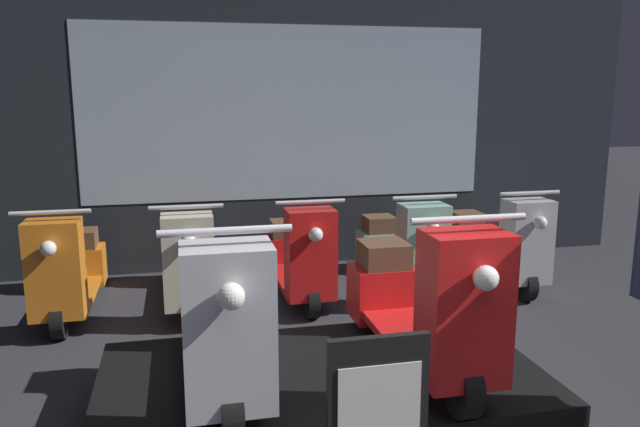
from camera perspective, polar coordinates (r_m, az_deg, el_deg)
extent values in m
cube|color=#23282D|center=(6.30, -2.84, 9.60)|extent=(7.33, 0.08, 3.20)
cube|color=silver|center=(6.26, -2.77, 9.13)|extent=(4.03, 0.01, 1.70)
cube|color=black|center=(3.54, 0.16, -16.35)|extent=(2.36, 1.30, 0.29)
cylinder|color=black|center=(2.81, -8.10, -17.51)|extent=(0.09, 0.30, 0.30)
cylinder|color=black|center=(3.89, -9.59, -9.12)|extent=(0.09, 0.30, 0.30)
cube|color=#BCBCC1|center=(3.35, -8.98, -12.79)|extent=(0.36, 1.10, 0.05)
cube|color=#BCBCC1|center=(2.67, -8.37, -10.28)|extent=(0.38, 0.27, 0.71)
cube|color=#BCBCC1|center=(3.85, -9.61, -8.16)|extent=(0.40, 0.31, 0.34)
cube|color=brown|center=(3.76, -9.73, -4.61)|extent=(0.29, 0.28, 0.16)
cylinder|color=silver|center=(2.54, -8.62, -1.58)|extent=(0.54, 0.03, 0.03)
sphere|color=white|center=(2.43, -8.15, -7.52)|extent=(0.11, 0.11, 0.11)
cylinder|color=black|center=(3.06, 12.88, -15.12)|extent=(0.09, 0.30, 0.30)
cylinder|color=black|center=(4.08, 5.63, -8.04)|extent=(0.09, 0.30, 0.30)
cube|color=red|center=(3.56, 8.69, -11.25)|extent=(0.36, 1.10, 0.05)
cube|color=red|center=(2.94, 13.01, -8.43)|extent=(0.38, 0.27, 0.71)
cube|color=red|center=(4.04, 5.75, -7.11)|extent=(0.40, 0.31, 0.34)
cube|color=brown|center=(3.96, 5.85, -3.72)|extent=(0.29, 0.28, 0.16)
cylinder|color=silver|center=(2.82, 13.45, -0.49)|extent=(0.54, 0.03, 0.03)
sphere|color=white|center=(2.72, 14.92, -5.73)|extent=(0.11, 0.11, 0.11)
cylinder|color=black|center=(4.96, -22.74, -8.90)|extent=(0.09, 0.30, 0.30)
cylinder|color=black|center=(6.08, -20.87, -5.09)|extent=(0.09, 0.30, 0.30)
cube|color=orange|center=(5.52, -21.70, -6.90)|extent=(0.36, 1.10, 0.05)
cube|color=orange|center=(4.87, -23.02, -4.69)|extent=(0.38, 0.27, 0.71)
cube|color=orange|center=(6.04, -20.95, -4.44)|extent=(0.40, 0.31, 0.34)
cube|color=brown|center=(5.97, -21.13, -2.15)|extent=(0.29, 0.28, 0.16)
cylinder|color=silver|center=(4.77, -23.42, 0.10)|extent=(0.54, 0.03, 0.03)
sphere|color=white|center=(4.64, -23.61, -2.95)|extent=(0.11, 0.11, 0.11)
cylinder|color=black|center=(4.88, -11.74, -8.56)|extent=(0.09, 0.30, 0.30)
cylinder|color=black|center=(6.01, -11.99, -4.75)|extent=(0.09, 0.30, 0.30)
cube|color=beige|center=(5.44, -11.88, -6.56)|extent=(0.36, 1.10, 0.05)
cube|color=beige|center=(4.79, -11.93, -4.29)|extent=(0.38, 0.27, 0.71)
cube|color=beige|center=(5.97, -12.02, -4.10)|extent=(0.40, 0.31, 0.34)
cube|color=brown|center=(5.90, -12.11, -1.79)|extent=(0.29, 0.28, 0.16)
cylinder|color=silver|center=(4.69, -12.13, 0.60)|extent=(0.54, 0.03, 0.03)
sphere|color=white|center=(4.55, -11.98, -2.50)|extent=(0.11, 0.11, 0.11)
cylinder|color=black|center=(4.97, -0.81, -7.93)|extent=(0.09, 0.30, 0.30)
cylinder|color=black|center=(6.09, -3.14, -4.31)|extent=(0.09, 0.30, 0.30)
cube|color=red|center=(5.53, -2.09, -6.04)|extent=(0.36, 1.10, 0.05)
cube|color=red|center=(4.88, -0.87, -3.73)|extent=(0.38, 0.27, 0.71)
cube|color=red|center=(6.05, -3.11, -3.66)|extent=(0.40, 0.31, 0.34)
cube|color=brown|center=(5.98, -3.12, -1.37)|extent=(0.29, 0.28, 0.16)
cylinder|color=silver|center=(4.79, -0.87, 1.07)|extent=(0.54, 0.03, 0.03)
sphere|color=white|center=(4.66, -0.40, -1.94)|extent=(0.11, 0.11, 0.11)
cylinder|color=black|center=(5.24, 9.34, -7.08)|extent=(0.09, 0.30, 0.30)
cylinder|color=black|center=(6.31, 5.29, -3.79)|extent=(0.09, 0.30, 0.30)
cube|color=#8EC6AD|center=(5.77, 7.12, -5.38)|extent=(0.36, 1.10, 0.05)
cube|color=#8EC6AD|center=(5.15, 9.37, -3.08)|extent=(0.38, 0.27, 0.71)
cube|color=#8EC6AD|center=(6.27, 5.36, -3.16)|extent=(0.40, 0.31, 0.34)
cube|color=brown|center=(6.20, 5.43, -0.95)|extent=(0.29, 0.28, 0.16)
cylinder|color=silver|center=(5.06, 9.56, 1.47)|extent=(0.54, 0.03, 0.03)
sphere|color=white|center=(4.94, 10.27, -1.36)|extent=(0.11, 0.11, 0.11)
cylinder|color=black|center=(5.64, 18.23, -6.15)|extent=(0.09, 0.30, 0.30)
cylinder|color=black|center=(6.65, 12.99, -3.24)|extent=(0.09, 0.30, 0.30)
cube|color=#BCBCC1|center=(6.14, 15.38, -4.67)|extent=(0.36, 1.10, 0.05)
cube|color=#BCBCC1|center=(5.57, 18.34, -2.43)|extent=(0.38, 0.27, 0.71)
cube|color=#BCBCC1|center=(6.61, 13.10, -2.65)|extent=(0.40, 0.31, 0.34)
cube|color=brown|center=(6.55, 13.23, -0.54)|extent=(0.29, 0.28, 0.16)
cylinder|color=silver|center=(5.48, 18.65, 1.78)|extent=(0.54, 0.03, 0.03)
sphere|color=white|center=(5.37, 19.51, -0.82)|extent=(0.11, 0.11, 0.11)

